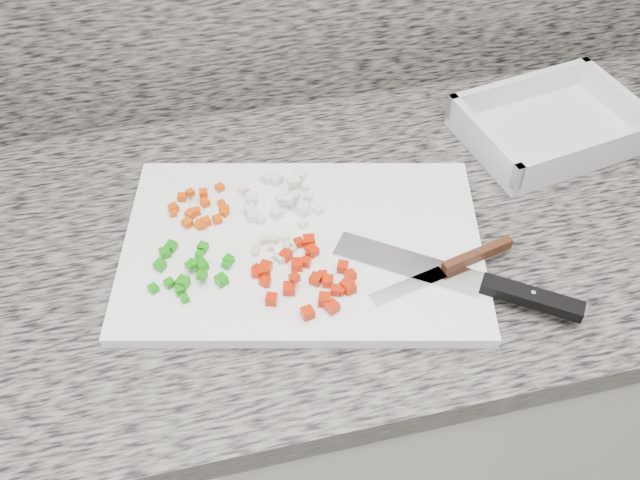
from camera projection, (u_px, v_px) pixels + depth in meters
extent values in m
cube|color=silver|center=(315.00, 397.00, 1.36)|extent=(3.92, 0.62, 0.86)
cube|color=#68645B|center=(313.00, 237.00, 1.03)|extent=(3.96, 0.64, 0.04)
cube|color=white|center=(302.00, 246.00, 0.98)|extent=(0.55, 0.43, 0.02)
cube|color=#CF4304|center=(221.00, 203.00, 1.02)|extent=(0.01, 0.01, 0.01)
cube|color=#CF4304|center=(173.00, 213.00, 1.00)|extent=(0.01, 0.01, 0.01)
cube|color=#CF4304|center=(191.00, 214.00, 1.00)|extent=(0.02, 0.02, 0.01)
cube|color=#CF4304|center=(224.00, 212.00, 1.00)|extent=(0.01, 0.01, 0.01)
cube|color=#CF4304|center=(190.00, 192.00, 1.02)|extent=(0.01, 0.01, 0.01)
cube|color=#CF4304|center=(187.00, 223.00, 0.99)|extent=(0.02, 0.02, 0.01)
cube|color=#CF4304|center=(205.00, 203.00, 1.02)|extent=(0.01, 0.01, 0.01)
cube|color=#CF4304|center=(182.00, 197.00, 1.02)|extent=(0.01, 0.01, 0.01)
cube|color=#CF4304|center=(224.00, 209.00, 1.01)|extent=(0.02, 0.02, 0.01)
cube|color=#CF4304|center=(173.00, 208.00, 1.01)|extent=(0.02, 0.02, 0.01)
cube|color=#CF4304|center=(197.00, 211.00, 1.01)|extent=(0.01, 0.01, 0.01)
cube|color=#CF4304|center=(203.00, 193.00, 1.02)|extent=(0.01, 0.01, 0.01)
cube|color=#CF4304|center=(206.00, 221.00, 0.99)|extent=(0.01, 0.01, 0.01)
cube|color=#CF4304|center=(202.00, 225.00, 0.99)|extent=(0.01, 0.01, 0.01)
cube|color=#CF4304|center=(217.00, 219.00, 0.99)|extent=(0.01, 0.01, 0.01)
cube|color=#CF4304|center=(200.00, 223.00, 0.99)|extent=(0.01, 0.01, 0.01)
cube|color=#CF4304|center=(199.00, 226.00, 0.99)|extent=(0.01, 0.01, 0.01)
cube|color=#CF4304|center=(220.00, 187.00, 1.04)|extent=(0.01, 0.01, 0.01)
cube|color=silver|center=(284.00, 194.00, 1.03)|extent=(0.02, 0.02, 0.01)
cube|color=silver|center=(260.00, 219.00, 0.99)|extent=(0.02, 0.02, 0.01)
cube|color=silver|center=(249.00, 210.00, 1.01)|extent=(0.01, 0.01, 0.01)
cube|color=silver|center=(276.00, 179.00, 1.05)|extent=(0.02, 0.02, 0.01)
cube|color=silver|center=(295.00, 196.00, 1.01)|extent=(0.02, 0.02, 0.01)
cube|color=silver|center=(277.00, 213.00, 1.00)|extent=(0.02, 0.02, 0.01)
cube|color=silver|center=(299.00, 175.00, 1.05)|extent=(0.02, 0.02, 0.01)
cube|color=silver|center=(253.00, 216.00, 1.00)|extent=(0.02, 0.02, 0.01)
cube|color=silver|center=(295.00, 182.00, 1.04)|extent=(0.02, 0.02, 0.01)
cube|color=silver|center=(289.00, 200.00, 1.00)|extent=(0.02, 0.02, 0.01)
cube|color=silver|center=(251.00, 195.00, 1.03)|extent=(0.02, 0.02, 0.01)
cube|color=silver|center=(302.00, 224.00, 0.99)|extent=(0.01, 0.01, 0.01)
cube|color=silver|center=(252.00, 199.00, 1.02)|extent=(0.02, 0.02, 0.01)
cube|color=silver|center=(304.00, 211.00, 1.00)|extent=(0.02, 0.02, 0.01)
cube|color=silver|center=(250.00, 210.00, 1.00)|extent=(0.02, 0.02, 0.01)
cube|color=silver|center=(318.00, 210.00, 1.01)|extent=(0.02, 0.02, 0.01)
cube|color=silver|center=(308.00, 197.00, 1.02)|extent=(0.02, 0.02, 0.01)
cube|color=silver|center=(244.00, 190.00, 1.03)|extent=(0.02, 0.02, 0.01)
cube|color=silver|center=(252.00, 200.00, 1.02)|extent=(0.02, 0.02, 0.01)
cube|color=silver|center=(292.00, 182.00, 1.03)|extent=(0.01, 0.01, 0.01)
cube|color=silver|center=(304.00, 212.00, 1.00)|extent=(0.01, 0.01, 0.01)
cube|color=silver|center=(303.00, 208.00, 1.01)|extent=(0.02, 0.02, 0.01)
cube|color=silver|center=(280.00, 199.00, 1.01)|extent=(0.01, 0.01, 0.01)
cube|color=silver|center=(268.00, 178.00, 1.05)|extent=(0.02, 0.02, 0.01)
cube|color=silver|center=(306.00, 187.00, 1.04)|extent=(0.01, 0.01, 0.01)
cube|color=#13800B|center=(199.00, 254.00, 0.95)|extent=(0.01, 0.01, 0.01)
cube|color=#13800B|center=(229.00, 260.00, 0.94)|extent=(0.02, 0.02, 0.01)
cube|color=#13800B|center=(171.00, 246.00, 0.96)|extent=(0.02, 0.02, 0.01)
cube|color=#13800B|center=(160.00, 265.00, 0.94)|extent=(0.02, 0.02, 0.01)
cube|color=#13800B|center=(222.00, 280.00, 0.92)|extent=(0.02, 0.02, 0.01)
cube|color=#13800B|center=(169.00, 283.00, 0.92)|extent=(0.02, 0.02, 0.01)
cube|color=#13800B|center=(227.00, 264.00, 0.94)|extent=(0.02, 0.02, 0.01)
cube|color=#13800B|center=(185.00, 298.00, 0.90)|extent=(0.01, 0.01, 0.01)
cube|color=#13800B|center=(165.00, 253.00, 0.95)|extent=(0.02, 0.02, 0.01)
cube|color=#13800B|center=(202.00, 275.00, 0.91)|extent=(0.02, 0.02, 0.01)
cube|color=#13800B|center=(202.00, 265.00, 0.94)|extent=(0.02, 0.02, 0.01)
cube|color=#13800B|center=(183.00, 283.00, 0.92)|extent=(0.02, 0.02, 0.01)
cube|color=#13800B|center=(193.00, 264.00, 0.93)|extent=(0.01, 0.01, 0.01)
cube|color=#13800B|center=(190.00, 266.00, 0.92)|extent=(0.02, 0.02, 0.01)
cube|color=#13800B|center=(203.00, 247.00, 0.96)|extent=(0.02, 0.02, 0.01)
cube|color=#13800B|center=(180.00, 290.00, 0.91)|extent=(0.01, 0.01, 0.01)
cube|color=#13800B|center=(153.00, 288.00, 0.91)|extent=(0.02, 0.02, 0.01)
cube|color=#BA1B02|center=(313.00, 251.00, 0.95)|extent=(0.02, 0.02, 0.01)
cube|color=#BA1B02|center=(265.00, 282.00, 0.92)|extent=(0.02, 0.02, 0.01)
cube|color=#BA1B02|center=(332.00, 307.00, 0.89)|extent=(0.02, 0.02, 0.01)
cube|color=#BA1B02|center=(257.00, 269.00, 0.93)|extent=(0.01, 0.01, 0.01)
cube|color=#BA1B02|center=(312.00, 250.00, 0.95)|extent=(0.02, 0.02, 0.01)
cube|color=#BA1B02|center=(263.00, 270.00, 0.93)|extent=(0.02, 0.02, 0.01)
cube|color=#BA1B02|center=(298.00, 243.00, 0.96)|extent=(0.01, 0.01, 0.01)
cube|color=#BA1B02|center=(294.00, 278.00, 0.91)|extent=(0.02, 0.02, 0.01)
cube|color=#BA1B02|center=(349.00, 288.00, 0.91)|extent=(0.02, 0.02, 0.01)
cube|color=#BA1B02|center=(307.00, 313.00, 0.88)|extent=(0.02, 0.02, 0.01)
cube|color=#BA1B02|center=(297.00, 265.00, 0.94)|extent=(0.02, 0.02, 0.01)
cube|color=#BA1B02|center=(335.00, 290.00, 0.91)|extent=(0.02, 0.02, 0.01)
cube|color=#BA1B02|center=(286.00, 255.00, 0.95)|extent=(0.02, 0.02, 0.01)
cube|color=#BA1B02|center=(328.00, 281.00, 0.92)|extent=(0.02, 0.02, 0.01)
cube|color=#BA1B02|center=(306.00, 262.00, 0.94)|extent=(0.02, 0.02, 0.01)
cube|color=#BA1B02|center=(289.00, 288.00, 0.91)|extent=(0.02, 0.02, 0.01)
cube|color=#BA1B02|center=(325.00, 300.00, 0.90)|extent=(0.02, 0.02, 0.02)
cube|color=#BA1B02|center=(347.00, 285.00, 0.91)|extent=(0.02, 0.02, 0.01)
cube|color=#BA1B02|center=(343.00, 267.00, 0.93)|extent=(0.02, 0.02, 0.01)
cube|color=#BA1B02|center=(309.00, 242.00, 0.96)|extent=(0.02, 0.02, 0.02)
cube|color=#BA1B02|center=(310.00, 253.00, 0.95)|extent=(0.01, 0.01, 0.01)
cube|color=#BA1B02|center=(265.00, 267.00, 0.93)|extent=(0.02, 0.02, 0.01)
cube|color=#BA1B02|center=(323.00, 276.00, 0.92)|extent=(0.01, 0.01, 0.01)
cube|color=#BA1B02|center=(342.00, 290.00, 0.91)|extent=(0.02, 0.02, 0.01)
cube|color=#BA1B02|center=(271.00, 299.00, 0.90)|extent=(0.02, 0.02, 0.01)
cube|color=#BA1B02|center=(316.00, 279.00, 0.92)|extent=(0.02, 0.02, 0.01)
cube|color=#BA1B02|center=(351.00, 275.00, 0.92)|extent=(0.02, 0.02, 0.01)
cube|color=#BA1B02|center=(266.00, 282.00, 0.92)|extent=(0.01, 0.01, 0.01)
cube|color=#BA1B02|center=(257.00, 272.00, 0.93)|extent=(0.02, 0.02, 0.01)
cube|color=beige|center=(293.00, 249.00, 0.96)|extent=(0.01, 0.01, 0.01)
cube|color=beige|center=(275.00, 239.00, 0.97)|extent=(0.01, 0.01, 0.01)
cube|color=beige|center=(281.00, 259.00, 0.94)|extent=(0.01, 0.01, 0.01)
cube|color=beige|center=(271.00, 247.00, 0.96)|extent=(0.01, 0.01, 0.01)
cube|color=beige|center=(285.00, 239.00, 0.97)|extent=(0.01, 0.01, 0.01)
cube|color=beige|center=(255.00, 252.00, 0.95)|extent=(0.01, 0.01, 0.01)
cube|color=beige|center=(272.00, 239.00, 0.97)|extent=(0.01, 0.01, 0.01)
cube|color=beige|center=(275.00, 256.00, 0.95)|extent=(0.01, 0.01, 0.01)
cube|color=beige|center=(281.00, 258.00, 0.95)|extent=(0.01, 0.01, 0.01)
cube|color=beige|center=(256.00, 248.00, 0.96)|extent=(0.01, 0.01, 0.01)
cube|color=beige|center=(286.00, 245.00, 0.96)|extent=(0.01, 0.01, 0.01)
cube|color=beige|center=(264.00, 240.00, 0.97)|extent=(0.01, 0.01, 0.01)
cube|color=beige|center=(286.00, 248.00, 0.96)|extent=(0.01, 0.01, 0.01)
cube|color=beige|center=(295.00, 245.00, 0.96)|extent=(0.01, 0.01, 0.01)
cube|color=beige|center=(270.00, 262.00, 0.94)|extent=(0.01, 0.01, 0.01)
cube|color=silver|center=(407.00, 264.00, 0.94)|extent=(0.19, 0.15, 0.00)
cube|color=black|center=(532.00, 297.00, 0.90)|extent=(0.12, 0.09, 0.02)
cylinder|color=silver|center=(533.00, 293.00, 0.89)|extent=(0.01, 0.01, 0.00)
cube|color=silver|center=(408.00, 286.00, 0.92)|extent=(0.11, 0.05, 0.00)
cube|color=#481F12|center=(477.00, 255.00, 0.95)|extent=(0.11, 0.04, 0.02)
cylinder|color=silver|center=(478.00, 251.00, 0.94)|extent=(0.01, 0.01, 0.00)
cube|color=silver|center=(549.00, 133.00, 1.15)|extent=(0.30, 0.24, 0.01)
cube|color=silver|center=(520.00, 88.00, 1.18)|extent=(0.27, 0.06, 0.04)
cube|color=silver|center=(589.00, 154.00, 1.07)|extent=(0.27, 0.06, 0.04)
cube|color=silver|center=(618.00, 100.00, 1.16)|extent=(0.05, 0.19, 0.04)
cube|color=silver|center=(483.00, 140.00, 1.09)|extent=(0.05, 0.19, 0.04)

